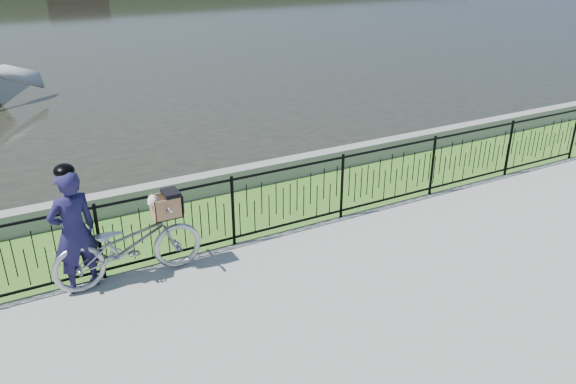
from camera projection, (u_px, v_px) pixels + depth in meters
ground at (344, 276)px, 7.98m from camera, size 120.00×120.00×0.00m
grass_strip at (263, 207)px, 10.06m from camera, size 60.00×2.00×0.01m
water at (44, 19)px, 34.43m from camera, size 120.00×120.00×0.00m
quay_wall at (240, 178)px, 10.79m from camera, size 60.00×0.30×0.40m
fence at (290, 198)px, 9.03m from camera, size 14.00×0.06×1.15m
bicycle_rig at (129, 244)px, 7.72m from camera, size 2.06×0.72×1.23m
cyclist at (73, 230)px, 7.37m from camera, size 0.72×0.56×1.80m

